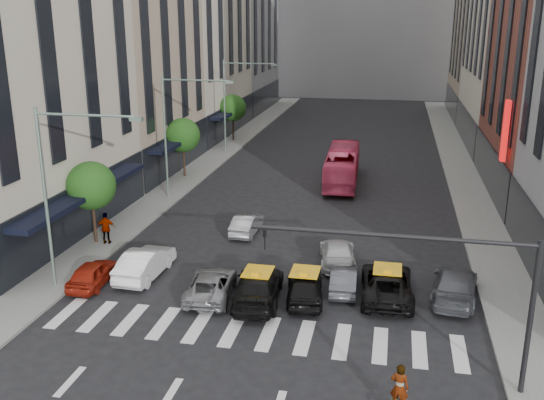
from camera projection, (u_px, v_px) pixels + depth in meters
The scene contains 28 objects.
ground at pixel (247, 350), 24.97m from camera, with size 160.00×160.00×0.00m, color black.
sidewalk_left at pixel (203, 166), 55.26m from camera, with size 3.00×96.00×0.15m, color slate.
sidewalk_right at pixel (464, 179), 50.88m from camera, with size 3.00×96.00×0.15m, color slate.
building_left_a at pixel (0, 1), 34.44m from camera, with size 8.00×18.00×28.00m, color beige.
building_left_b at pixel (128, 31), 50.95m from camera, with size 8.00×16.00×24.00m, color tan.
building_left_d at pixel (238, 2), 84.76m from camera, with size 8.00×18.00×30.00m, color gray.
building_right_d at pixel (492, 9), 78.58m from camera, with size 8.00×18.00×28.00m, color tan.
tree_near at pixel (91, 186), 35.53m from camera, with size 2.88×2.88×4.95m.
tree_mid at pixel (183, 135), 50.53m from camera, with size 2.88×2.88×4.95m.
tree_far at pixel (233, 108), 65.52m from camera, with size 2.88×2.88×4.95m.
streetlamp_near at pixel (61, 176), 28.91m from camera, with size 5.38×0.25×9.00m.
streetlamp_mid at pixel (177, 121), 43.91m from camera, with size 5.38×0.25×9.00m.
streetlamp_far at pixel (234, 94), 58.91m from camera, with size 5.38×0.25×9.00m.
traffic_signal at pixel (451, 276), 21.26m from camera, with size 10.10×0.20×6.00m.
liberty_sign at pixel (505, 131), 39.57m from camera, with size 0.30×0.70×4.00m.
car_red at pixel (93, 273), 30.86m from camera, with size 1.52×3.78×1.29m, color maroon.
car_white_front at pixel (145, 263), 31.86m from camera, with size 1.63×4.69×1.54m, color white.
car_silver at pixel (211, 284), 29.59m from camera, with size 2.11×4.58×1.27m, color gray.
taxi_left at pixel (258, 287), 29.03m from camera, with size 2.15×5.28×1.53m, color black.
taxi_center at pixel (305, 286), 29.20m from camera, with size 1.72×4.28×1.46m, color black.
car_grey_mid at pixel (344, 279), 30.26m from camera, with size 1.29×3.70×1.22m, color #414249.
taxi_right at pixel (387, 283), 29.48m from camera, with size 2.44×5.28×1.47m, color black.
car_grey_curb at pixel (455, 285), 29.30m from camera, with size 2.05×5.04×1.46m, color #484B51.
car_row2_left at pixel (247, 224), 38.21m from camera, with size 1.34×3.84×1.27m, color #A9A9AE.
car_row2_right at pixel (337, 253), 33.44m from camera, with size 1.87×4.60×1.34m, color #BBBBBB.
bus at pixel (342, 166), 49.53m from camera, with size 2.42×10.35×2.88m, color #F14672.
rider at pixel (401, 373), 20.39m from camera, with size 0.64×0.42×1.76m, color gray.
pedestrian_far at pixel (106, 228), 35.98m from camera, with size 1.13×0.47×1.93m, color gray.
Camera 1 is at (5.43, -21.42, 13.22)m, focal length 40.00 mm.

